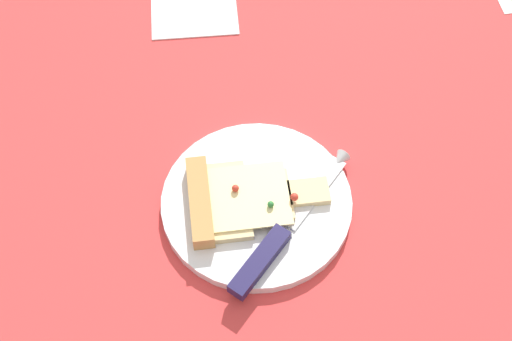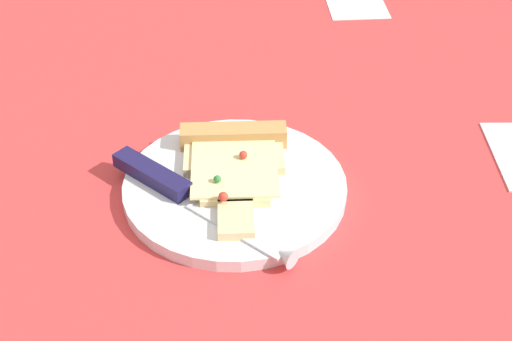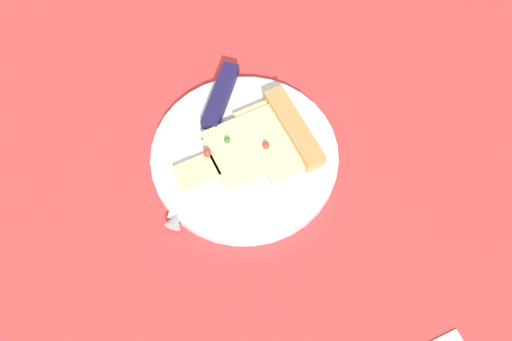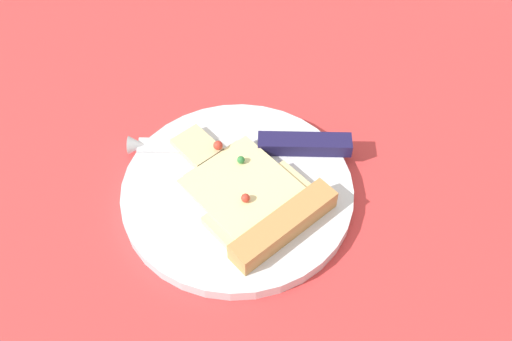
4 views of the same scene
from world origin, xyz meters
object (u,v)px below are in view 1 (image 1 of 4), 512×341
object	(u,v)px
plate	(257,203)
napkin	(194,6)
knife	(282,234)
pizza_slice	(235,199)

from	to	relation	value
plate	napkin	size ratio (longest dim) A/B	1.84
knife	napkin	bearing A→B (deg)	142.44
plate	napkin	bearing A→B (deg)	96.11
plate	napkin	world-z (taller)	plate
plate	pizza_slice	size ratio (longest dim) A/B	1.36
plate	napkin	xyz separation A→B (cm)	(-3.90, 36.40, -0.50)
pizza_slice	napkin	xyz separation A→B (cm)	(-1.27, 36.32, -1.99)
knife	napkin	xyz separation A→B (cm)	(-6.06, 41.89, -1.81)
napkin	knife	bearing A→B (deg)	-81.77
knife	pizza_slice	bearing A→B (deg)	174.89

